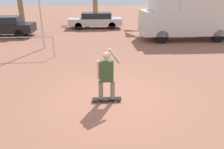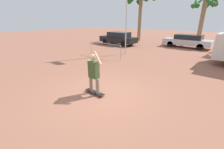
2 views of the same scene
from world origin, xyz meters
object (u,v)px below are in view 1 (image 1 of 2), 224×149
object	(u,v)px
skateboard	(107,99)
camper_van	(188,16)
parked_car_silver	(96,20)
parked_car_black	(3,26)
person_skateboarder	(107,73)

from	to	relation	value
skateboard	camper_van	distance (m)	10.46
skateboard	parked_car_silver	bearing A→B (deg)	91.13
camper_van	parked_car_black	bearing A→B (deg)	171.33
camper_van	parked_car_black	world-z (taller)	camper_van
parked_car_black	skateboard	bearing A→B (deg)	-56.29
person_skateboarder	camper_van	size ratio (longest dim) A/B	0.27
parked_car_black	person_skateboarder	bearing A→B (deg)	-56.30
skateboard	person_skateboarder	xyz separation A→B (m)	(-0.00, 0.00, 0.86)
skateboard	parked_car_silver	world-z (taller)	parked_car_silver
person_skateboarder	parked_car_black	world-z (taller)	person_skateboarder
skateboard	parked_car_silver	size ratio (longest dim) A/B	0.20
camper_van	skateboard	bearing A→B (deg)	-124.85
camper_van	person_skateboarder	bearing A→B (deg)	-124.85
person_skateboarder	parked_car_silver	distance (m)	13.56
parked_car_silver	parked_car_black	size ratio (longest dim) A/B	1.05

